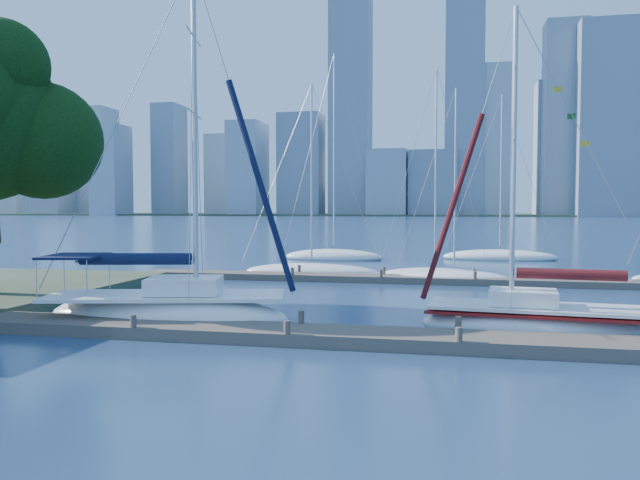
# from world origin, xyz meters

# --- Properties ---
(ground) EXTENTS (700.00, 700.00, 0.00)m
(ground) POSITION_xyz_m (0.00, 0.00, 0.00)
(ground) COLOR navy
(ground) RESTS_ON ground
(near_dock) EXTENTS (26.00, 2.00, 0.40)m
(near_dock) POSITION_xyz_m (0.00, 0.00, 0.20)
(near_dock) COLOR brown
(near_dock) RESTS_ON ground
(far_dock) EXTENTS (30.00, 1.80, 0.36)m
(far_dock) POSITION_xyz_m (2.00, 16.00, 0.18)
(far_dock) COLOR brown
(far_dock) RESTS_ON ground
(far_shore) EXTENTS (800.00, 100.00, 1.50)m
(far_shore) POSITION_xyz_m (0.00, 320.00, 0.00)
(far_shore) COLOR #38472D
(far_shore) RESTS_ON ground
(sailboat_navy) EXTENTS (9.48, 4.92, 13.36)m
(sailboat_navy) POSITION_xyz_m (-5.20, 1.88, 0.99)
(sailboat_navy) COLOR white
(sailboat_navy) RESTS_ON ground
(sailboat_maroon) EXTENTS (7.92, 3.22, 11.30)m
(sailboat_maroon) POSITION_xyz_m (7.64, 2.87, 0.90)
(sailboat_maroon) COLOR white
(sailboat_maroon) RESTS_ON ground
(bg_boat_1) EXTENTS (8.72, 4.41, 11.93)m
(bg_boat_1) POSITION_xyz_m (-3.58, 18.30, 0.25)
(bg_boat_1) COLOR white
(bg_boat_1) RESTS_ON ground
(bg_boat_2) EXTENTS (6.86, 4.63, 12.41)m
(bg_boat_2) POSITION_xyz_m (3.84, 17.74, 0.25)
(bg_boat_2) COLOR white
(bg_boat_2) RESTS_ON ground
(bg_boat_3) EXTENTS (6.49, 2.57, 11.02)m
(bg_boat_3) POSITION_xyz_m (4.93, 16.61, 0.24)
(bg_boat_3) COLOR white
(bg_boat_3) RESTS_ON ground
(bg_boat_6) EXTENTS (8.24, 4.37, 16.63)m
(bg_boat_6) POSITION_xyz_m (-4.40, 29.97, 0.33)
(bg_boat_6) COLOR white
(bg_boat_6) RESTS_ON ground
(bg_boat_7) EXTENTS (9.18, 5.07, 13.39)m
(bg_boat_7) POSITION_xyz_m (8.54, 32.59, 0.28)
(bg_boat_7) COLOR white
(bg_boat_7) RESTS_ON ground
(skyline) EXTENTS (504.00, 51.31, 118.73)m
(skyline) POSITION_xyz_m (23.79, 290.10, 35.69)
(skyline) COLOR #7E8CA3
(skyline) RESTS_ON ground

